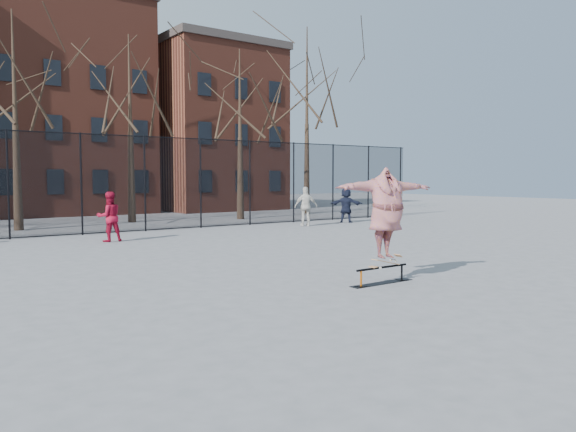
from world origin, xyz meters
TOP-DOWN VIEW (x-y plane):
  - ground at (0.00, 0.00)m, footprint 100.00×100.00m
  - skate_rail at (0.75, -1.05)m, footprint 1.67×0.26m
  - skateboard at (0.86, -1.05)m, footprint 0.77×0.18m
  - skater at (0.86, -1.05)m, footprint 2.47×1.13m
  - bystander_red at (-1.31, 10.14)m, footprint 0.87×0.69m
  - bystander_white at (8.12, 10.90)m, footprint 1.16×0.86m
  - bystander_navy at (11.00, 11.30)m, footprint 1.44×1.58m
  - fence at (-0.01, 13.00)m, footprint 34.03×0.07m
  - tree_row at (-0.25, 17.15)m, footprint 33.66×7.46m
  - rowhouses at (0.72, 26.00)m, footprint 29.00×7.00m

SIDE VIEW (x-z plane):
  - ground at x=0.00m, z-range 0.00..0.00m
  - skate_rail at x=0.75m, z-range -0.04..0.33m
  - skateboard at x=0.86m, z-range 0.37..0.46m
  - bystander_navy at x=11.00m, z-range 0.00..1.76m
  - bystander_red at x=-1.31m, z-range 0.00..1.76m
  - bystander_white at x=8.12m, z-range 0.00..1.82m
  - skater at x=0.86m, z-range 0.46..2.41m
  - fence at x=-0.01m, z-range 0.05..4.05m
  - rowhouses at x=0.72m, z-range -0.44..12.56m
  - tree_row at x=-0.25m, z-range 2.02..12.69m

